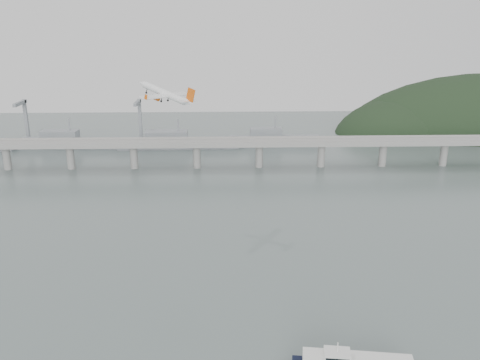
{
  "coord_description": "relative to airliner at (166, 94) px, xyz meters",
  "views": [
    {
      "loc": [
        -7.77,
        -192.41,
        116.04
      ],
      "look_at": [
        0.0,
        55.0,
        36.0
      ],
      "focal_mm": 38.0,
      "sensor_mm": 36.0,
      "label": 1
    }
  ],
  "objects": [
    {
      "name": "distant_fleet",
      "position": [
        -115.35,
        174.89,
        -68.92
      ],
      "size": [
        453.0,
        60.9,
        40.0
      ],
      "color": "slate",
      "rests_on": "ground"
    },
    {
      "name": "bridge",
      "position": [
        38.86,
        109.81,
        -57.49
      ],
      "size": [
        800.0,
        22.0,
        23.9
      ],
      "color": "gray",
      "rests_on": "ground"
    },
    {
      "name": "airliner",
      "position": [
        0.0,
        0.0,
        0.0
      ],
      "size": [
        35.29,
        33.54,
        12.96
      ],
      "rotation": [
        0.05,
        -0.25,
        2.52
      ],
      "color": "white",
      "rests_on": "ground"
    },
    {
      "name": "ground",
      "position": [
        40.01,
        -90.19,
        -75.14
      ],
      "size": [
        900.0,
        900.0,
        0.0
      ],
      "primitive_type": "plane",
      "color": "#566462",
      "rests_on": "ground"
    }
  ]
}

